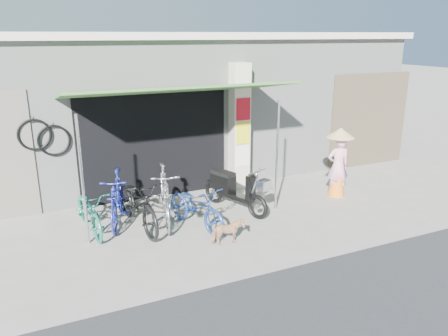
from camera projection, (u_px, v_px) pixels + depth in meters
name	position (u px, v px, depth m)	size (l,w,h in m)	color
ground	(255.00, 230.00, 8.41)	(80.00, 80.00, 0.00)	gray
bicycle_shop	(170.00, 100.00, 12.30)	(12.30, 5.30, 3.66)	#A1A69E
shop_pillar	(239.00, 127.00, 10.44)	(0.42, 0.44, 3.00)	beige
awning	(179.00, 92.00, 8.73)	(4.60, 1.88, 2.72)	#38662E
neighbour_right	(369.00, 120.00, 12.26)	(2.60, 0.06, 2.60)	brown
bike_teal	(89.00, 210.00, 8.24)	(0.57, 1.64, 0.86)	#1A7560
bike_blue	(117.00, 198.00, 8.57)	(0.49, 1.75, 1.05)	navy
bike_black	(138.00, 203.00, 8.38)	(0.69, 1.97, 1.03)	black
bike_silver	(165.00, 195.00, 8.63)	(0.54, 1.90, 1.14)	silver
bike_navy	(196.00, 207.00, 8.42)	(0.57, 1.64, 0.86)	navy
street_dog	(228.00, 232.00, 7.76)	(0.26, 0.58, 0.49)	tan
moped	(233.00, 189.00, 9.26)	(0.82, 1.73, 1.02)	black
nun	(338.00, 162.00, 9.99)	(0.64, 0.64, 1.61)	pink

